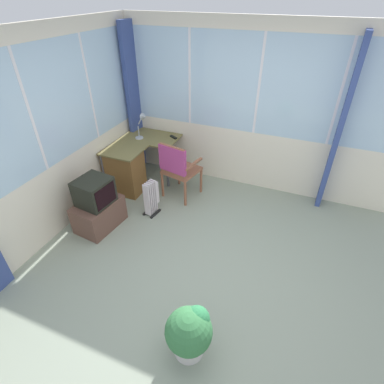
% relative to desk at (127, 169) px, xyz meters
% --- Properties ---
extents(ground, '(5.09, 5.22, 0.06)m').
position_rel_desk_xyz_m(ground, '(-1.16, -1.78, -0.42)').
color(ground, gray).
extents(north_window_panel, '(4.09, 0.07, 2.51)m').
position_rel_desk_xyz_m(north_window_panel, '(-1.16, 0.36, 0.86)').
color(north_window_panel, silver).
rests_on(north_window_panel, ground).
extents(east_window_panel, '(0.07, 4.22, 2.51)m').
position_rel_desk_xyz_m(east_window_panel, '(0.92, -1.78, 0.86)').
color(east_window_panel, silver).
rests_on(east_window_panel, ground).
extents(curtain_corner, '(0.35, 0.10, 2.41)m').
position_rel_desk_xyz_m(curtain_corner, '(0.79, 0.23, 0.81)').
color(curtain_corner, '#394B8A').
rests_on(curtain_corner, ground).
extents(curtain_east_far, '(0.35, 0.09, 2.41)m').
position_rel_desk_xyz_m(curtain_east_far, '(0.84, -2.94, 0.81)').
color(curtain_east_far, '#394B8A').
rests_on(curtain_east_far, ground).
extents(desk, '(1.15, 0.91, 0.73)m').
position_rel_desk_xyz_m(desk, '(0.00, 0.00, 0.00)').
color(desk, olive).
rests_on(desk, ground).
extents(desk_lamp, '(0.23, 0.20, 0.41)m').
position_rel_desk_xyz_m(desk_lamp, '(0.52, -0.06, 0.60)').
color(desk_lamp, '#B2B7BC').
rests_on(desk_lamp, desk).
extents(tv_remote, '(0.11, 0.15, 0.02)m').
position_rel_desk_xyz_m(tv_remote, '(0.68, -0.52, 0.35)').
color(tv_remote, black).
rests_on(tv_remote, desk).
extents(wooden_armchair, '(0.58, 0.57, 0.95)m').
position_rel_desk_xyz_m(wooden_armchair, '(0.07, -0.85, 0.20)').
color(wooden_armchair, '#91563C').
rests_on(wooden_armchair, ground).
extents(tv_on_stand, '(0.69, 0.51, 0.76)m').
position_rel_desk_xyz_m(tv_on_stand, '(-0.94, -0.12, -0.06)').
color(tv_on_stand, brown).
rests_on(tv_on_stand, ground).
extents(space_heater, '(0.28, 0.20, 0.54)m').
position_rel_desk_xyz_m(space_heater, '(-0.40, -0.66, -0.12)').
color(space_heater, silver).
rests_on(space_heater, ground).
extents(potted_plant, '(0.43, 0.43, 0.54)m').
position_rel_desk_xyz_m(potted_plant, '(-2.10, -1.96, -0.09)').
color(potted_plant, silver).
rests_on(potted_plant, ground).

